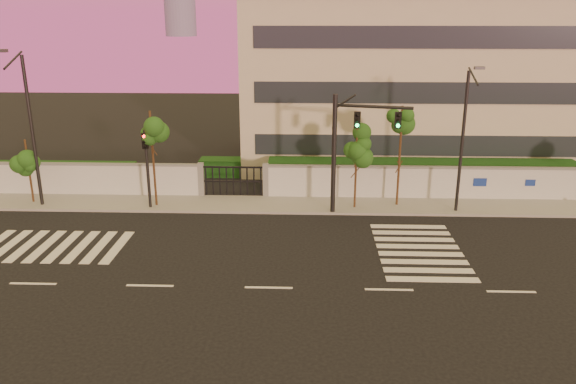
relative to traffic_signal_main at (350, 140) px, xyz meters
name	(u,v)px	position (x,y,z in m)	size (l,w,h in m)	color
ground	(269,288)	(-3.87, -9.19, -4.30)	(120.00, 120.00, 0.00)	black
sidewalk	(281,205)	(-3.87, 1.31, -4.23)	(60.00, 3.00, 0.15)	gray
perimeter_wall	(284,181)	(-3.77, 2.81, -3.23)	(60.00, 0.36, 2.20)	#B9BCC1
hedge_row	(301,174)	(-2.71, 5.55, -3.49)	(41.00, 4.25, 1.80)	#103613
institutional_building	(407,80)	(5.13, 12.80, 1.85)	(24.40, 12.40, 12.25)	beige
road_markings	(241,251)	(-5.46, -5.43, -4.29)	(57.00, 7.62, 0.02)	silver
street_tree_b	(28,157)	(-18.73, 1.15, -1.39)	(1.47, 1.17, 3.95)	#382314
street_tree_c	(152,137)	(-11.18, 0.84, -0.10)	(1.56, 1.24, 5.73)	#382314
street_tree_d	(357,150)	(0.48, 0.86, -0.76)	(1.52, 1.21, 4.81)	#382314
street_tree_e	(401,134)	(3.01, 1.42, 0.10)	(1.61, 1.28, 5.99)	#382314
traffic_signal_main	(350,140)	(0.00, 0.00, 0.00)	(4.27, 1.16, 6.81)	black
traffic_signal_secondary	(147,160)	(-11.46, 0.41, -1.31)	(0.37, 0.35, 4.72)	black
streetlight_west	(30,124)	(-18.01, 0.49, 0.66)	(0.55, 2.21, 9.19)	black
streetlight_east	(464,136)	(6.22, 0.28, 0.24)	(0.50, 2.02, 8.41)	black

